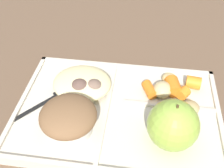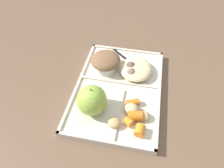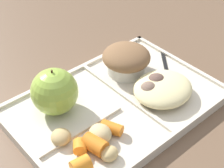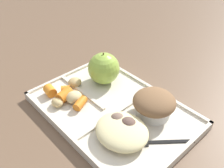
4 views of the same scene
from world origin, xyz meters
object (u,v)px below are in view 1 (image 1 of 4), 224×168
object	(u,v)px
bran_muffin	(69,118)
plastic_fork	(53,98)
lunch_tray	(118,112)
green_apple	(173,125)

from	to	relation	value
bran_muffin	plastic_fork	xyz separation A→B (m)	(0.05, -0.07, -0.03)
plastic_fork	lunch_tray	bearing A→B (deg)	174.85
lunch_tray	green_apple	size ratio (longest dim) A/B	4.28
lunch_tray	plastic_fork	bearing A→B (deg)	-5.15
lunch_tray	plastic_fork	size ratio (longest dim) A/B	3.04
lunch_tray	green_apple	world-z (taller)	green_apple
lunch_tray	green_apple	xyz separation A→B (m)	(-0.09, 0.06, 0.05)
plastic_fork	green_apple	bearing A→B (deg)	163.17
green_apple	lunch_tray	bearing A→B (deg)	-30.84
lunch_tray	green_apple	distance (m)	0.12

